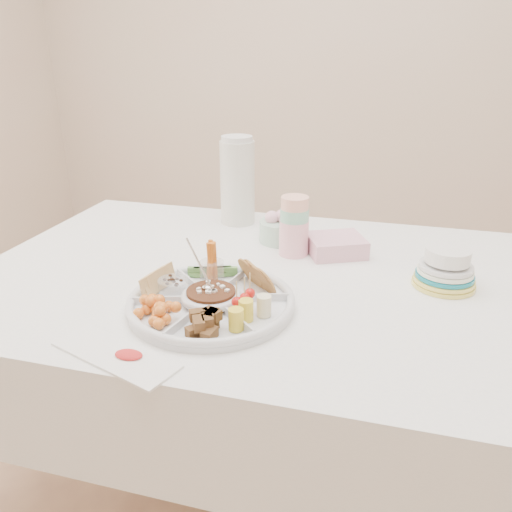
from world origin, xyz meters
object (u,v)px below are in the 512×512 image
(dining_table, at_px, (258,388))
(party_tray, at_px, (211,299))
(thermos, at_px, (237,180))
(plate_stack, at_px, (446,268))

(dining_table, bearing_deg, party_tray, -104.31)
(thermos, height_order, plate_stack, thermos)
(party_tray, xyz_separation_m, thermos, (-0.12, 0.60, 0.13))
(thermos, bearing_deg, dining_table, -65.69)
(party_tray, bearing_deg, dining_table, 75.69)
(party_tray, height_order, plate_stack, plate_stack)
(party_tray, distance_m, plate_stack, 0.59)
(dining_table, relative_size, thermos, 5.09)
(dining_table, distance_m, plate_stack, 0.64)
(thermos, bearing_deg, plate_stack, -27.75)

